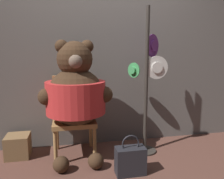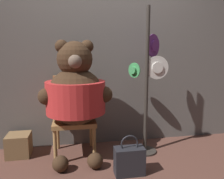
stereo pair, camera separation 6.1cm
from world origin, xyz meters
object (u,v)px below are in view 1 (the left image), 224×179
(hat_display_rack, at_px, (148,84))
(handbag_on_ground, at_px, (130,160))
(chair, at_px, (74,113))
(teddy_bear, at_px, (76,93))

(hat_display_rack, distance_m, handbag_on_ground, 0.92)
(hat_display_rack, relative_size, handbag_on_ground, 4.22)
(chair, height_order, handbag_on_ground, chair)
(chair, xyz_separation_m, teddy_bear, (0.02, -0.16, 0.27))
(handbag_on_ground, bearing_deg, chair, 130.63)
(handbag_on_ground, bearing_deg, hat_display_rack, 54.54)
(chair, bearing_deg, teddy_bear, -81.44)
(teddy_bear, xyz_separation_m, hat_display_rack, (0.85, 0.04, 0.08))
(hat_display_rack, xyz_separation_m, handbag_on_ground, (-0.35, -0.49, -0.70))
(chair, relative_size, teddy_bear, 0.70)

